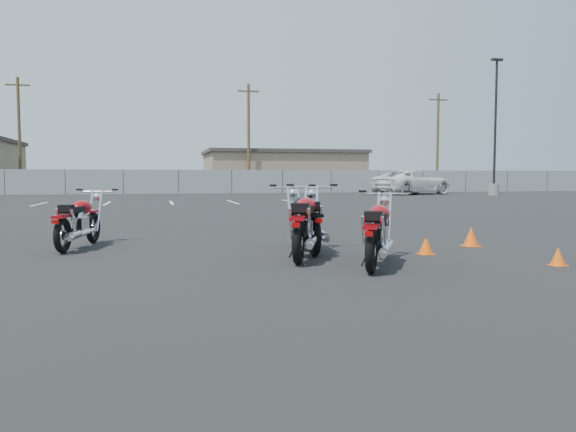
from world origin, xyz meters
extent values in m
plane|color=black|center=(0.00, 0.00, 0.00)|extent=(120.00, 120.00, 0.00)
torus|color=black|center=(-2.97, 3.30, 0.30)|extent=(0.25, 0.61, 0.60)
cylinder|color=silver|center=(-2.97, 3.30, 0.30)|extent=(0.13, 0.18, 0.16)
torus|color=black|center=(-3.31, 1.90, 0.30)|extent=(0.25, 0.61, 0.60)
cylinder|color=silver|center=(-3.31, 1.90, 0.30)|extent=(0.13, 0.18, 0.16)
cube|color=black|center=(-3.14, 2.60, 0.34)|extent=(0.34, 1.04, 0.06)
cube|color=silver|center=(-3.15, 2.55, 0.40)|extent=(0.36, 0.43, 0.30)
cylinder|color=silver|center=(-3.15, 2.55, 0.58)|extent=(0.25, 0.29, 0.26)
ellipsoid|color=maroon|center=(-3.10, 2.77, 0.72)|extent=(0.43, 0.63, 0.25)
cube|color=black|center=(-3.21, 2.31, 0.70)|extent=(0.38, 0.59, 0.10)
cube|color=black|center=(-3.27, 2.06, 0.74)|extent=(0.25, 0.23, 0.12)
cube|color=maroon|center=(-3.31, 1.88, 0.61)|extent=(0.27, 0.45, 0.05)
cube|color=maroon|center=(-2.97, 3.30, 0.61)|extent=(0.20, 0.36, 0.04)
cylinder|color=silver|center=(-3.16, 2.01, 0.55)|extent=(0.09, 0.19, 0.39)
cylinder|color=silver|center=(-3.39, 2.07, 0.55)|extent=(0.09, 0.19, 0.39)
cylinder|color=silver|center=(-3.06, 2.27, 0.28)|extent=(0.34, 1.09, 0.13)
cylinder|color=silver|center=(-3.13, 1.96, 0.30)|extent=(0.20, 0.37, 0.13)
cylinder|color=silver|center=(-2.86, 3.39, 0.62)|extent=(0.14, 0.40, 0.79)
cylinder|color=silver|center=(-3.03, 3.44, 0.62)|extent=(0.14, 0.40, 0.79)
sphere|color=silver|center=(-2.91, 3.57, 0.88)|extent=(0.19, 0.19, 0.16)
cylinder|color=silver|center=(-2.90, 3.59, 0.98)|extent=(0.68, 0.19, 0.03)
cylinder|color=black|center=(-2.57, 3.49, 1.02)|extent=(0.12, 0.06, 0.04)
cylinder|color=black|center=(-3.25, 3.65, 1.02)|extent=(0.12, 0.06, 0.04)
cylinder|color=black|center=(-3.30, 2.53, 0.15)|extent=(0.16, 0.06, 0.30)
cube|color=#990505|center=(-3.37, 1.62, 0.55)|extent=(0.11, 0.08, 0.06)
torus|color=black|center=(0.71, 2.13, 0.32)|extent=(0.16, 0.65, 0.65)
cylinder|color=silver|center=(0.71, 2.13, 0.32)|extent=(0.12, 0.18, 0.17)
torus|color=black|center=(0.62, 0.57, 0.32)|extent=(0.16, 0.65, 0.65)
cylinder|color=silver|center=(0.62, 0.57, 0.32)|extent=(0.12, 0.18, 0.17)
cube|color=black|center=(0.67, 1.35, 0.37)|extent=(0.18, 1.14, 0.06)
cube|color=silver|center=(0.66, 1.30, 0.43)|extent=(0.33, 0.43, 0.32)
cylinder|color=silver|center=(0.66, 1.30, 0.63)|extent=(0.23, 0.28, 0.29)
ellipsoid|color=black|center=(0.68, 1.55, 0.78)|extent=(0.37, 0.65, 0.28)
cube|color=black|center=(0.65, 1.03, 0.76)|extent=(0.32, 0.61, 0.11)
cube|color=black|center=(0.63, 0.76, 0.80)|extent=(0.25, 0.21, 0.13)
cube|color=black|center=(0.62, 0.55, 0.66)|extent=(0.22, 0.46, 0.05)
cube|color=black|center=(0.71, 2.13, 0.66)|extent=(0.16, 0.37, 0.04)
cylinder|color=silver|center=(0.76, 0.73, 0.59)|extent=(0.07, 0.20, 0.42)
cylinder|color=silver|center=(0.50, 0.74, 0.59)|extent=(0.07, 0.20, 0.42)
cylinder|color=silver|center=(0.82, 1.02, 0.30)|extent=(0.17, 1.19, 0.14)
cylinder|color=silver|center=(0.80, 0.67, 0.32)|extent=(0.15, 0.39, 0.14)
cylinder|color=silver|center=(0.82, 2.26, 0.67)|extent=(0.07, 0.43, 0.85)
cylinder|color=silver|center=(0.63, 2.27, 0.67)|extent=(0.07, 0.43, 0.85)
sphere|color=silver|center=(0.73, 2.43, 0.95)|extent=(0.18, 0.18, 0.17)
cylinder|color=silver|center=(0.73, 2.46, 1.06)|extent=(0.76, 0.08, 0.03)
cylinder|color=black|center=(1.11, 2.41, 1.10)|extent=(0.13, 0.05, 0.04)
cylinder|color=black|center=(0.36, 2.46, 1.10)|extent=(0.13, 0.05, 0.04)
cylinder|color=black|center=(0.51, 1.25, 0.16)|extent=(0.17, 0.04, 0.32)
cube|color=#990505|center=(0.60, 0.27, 0.59)|extent=(0.11, 0.07, 0.06)
torus|color=black|center=(1.60, 0.15, 0.30)|extent=(0.39, 0.59, 0.61)
cylinder|color=silver|center=(1.60, 0.15, 0.30)|extent=(0.17, 0.19, 0.16)
torus|color=black|center=(0.90, -1.13, 0.30)|extent=(0.39, 0.59, 0.61)
cylinder|color=silver|center=(0.90, -1.13, 0.30)|extent=(0.17, 0.19, 0.16)
cube|color=black|center=(1.25, -0.49, 0.34)|extent=(0.60, 0.98, 0.06)
cube|color=silver|center=(1.22, -0.54, 0.40)|extent=(0.43, 0.47, 0.30)
cylinder|color=silver|center=(1.22, -0.54, 0.59)|extent=(0.30, 0.32, 0.27)
ellipsoid|color=maroon|center=(1.34, -0.33, 0.73)|extent=(0.55, 0.66, 0.26)
cube|color=black|center=(1.10, -0.76, 0.71)|extent=(0.50, 0.61, 0.10)
cube|color=black|center=(0.98, -0.98, 0.75)|extent=(0.28, 0.27, 0.12)
cube|color=maroon|center=(0.89, -1.15, 0.62)|extent=(0.36, 0.46, 0.05)
cube|color=maroon|center=(1.60, 0.15, 0.62)|extent=(0.28, 0.36, 0.04)
cylinder|color=silver|center=(1.08, -1.06, 0.56)|extent=(0.13, 0.19, 0.40)
cylinder|color=silver|center=(0.86, -0.94, 0.56)|extent=(0.13, 0.19, 0.40)
cylinder|color=silver|center=(1.24, -0.83, 0.28)|extent=(0.62, 1.02, 0.13)
cylinder|color=silver|center=(1.09, -1.12, 0.30)|extent=(0.28, 0.37, 0.13)
cylinder|color=silver|center=(1.74, 0.22, 0.63)|extent=(0.23, 0.38, 0.80)
cylinder|color=silver|center=(1.58, 0.30, 0.63)|extent=(0.23, 0.38, 0.80)
sphere|color=silver|center=(1.74, 0.40, 0.89)|extent=(0.22, 0.22, 0.16)
cylinder|color=silver|center=(1.75, 0.42, 0.99)|extent=(0.64, 0.37, 0.03)
cylinder|color=black|center=(2.05, 0.23, 1.03)|extent=(0.12, 0.09, 0.04)
cylinder|color=black|center=(1.43, 0.57, 1.03)|extent=(0.12, 0.09, 0.04)
cylinder|color=black|center=(1.08, -0.51, 0.15)|extent=(0.15, 0.10, 0.30)
cube|color=#990505|center=(0.76, -1.38, 0.56)|extent=(0.12, 0.10, 0.06)
torus|color=black|center=(0.75, 1.30, 0.33)|extent=(0.36, 0.66, 0.66)
cylinder|color=silver|center=(0.75, 1.30, 0.33)|extent=(0.17, 0.20, 0.18)
torus|color=black|center=(0.17, -0.18, 0.33)|extent=(0.36, 0.66, 0.66)
cylinder|color=silver|center=(0.17, -0.18, 0.33)|extent=(0.17, 0.20, 0.18)
cube|color=black|center=(0.46, 0.56, 0.37)|extent=(0.53, 1.11, 0.07)
cube|color=silver|center=(0.44, 0.51, 0.44)|extent=(0.44, 0.50, 0.33)
cylinder|color=silver|center=(0.44, 0.51, 0.64)|extent=(0.31, 0.34, 0.29)
ellipsoid|color=maroon|center=(0.53, 0.74, 0.79)|extent=(0.55, 0.72, 0.28)
cube|color=black|center=(0.34, 0.25, 0.77)|extent=(0.49, 0.67, 0.11)
cube|color=black|center=(0.24, 0.00, 0.81)|extent=(0.30, 0.27, 0.13)
cube|color=maroon|center=(0.16, -0.20, 0.68)|extent=(0.35, 0.50, 0.05)
cube|color=maroon|center=(0.75, 1.30, 0.68)|extent=(0.27, 0.40, 0.04)
cylinder|color=silver|center=(0.35, -0.08, 0.60)|extent=(0.13, 0.21, 0.43)
cylinder|color=silver|center=(0.10, 0.02, 0.60)|extent=(0.13, 0.21, 0.43)
cylinder|color=silver|center=(0.50, 0.19, 0.31)|extent=(0.54, 1.16, 0.14)
cylinder|color=silver|center=(0.37, -0.14, 0.33)|extent=(0.27, 0.41, 0.15)
cylinder|color=silver|center=(0.89, 1.39, 0.68)|extent=(0.21, 0.43, 0.87)
cylinder|color=silver|center=(0.71, 1.46, 0.68)|extent=(0.21, 0.43, 0.87)
sphere|color=silver|center=(0.87, 1.59, 0.97)|extent=(0.23, 0.23, 0.18)
cylinder|color=silver|center=(0.88, 1.61, 1.08)|extent=(0.73, 0.31, 0.03)
cylinder|color=black|center=(1.22, 1.44, 1.12)|extent=(0.14, 0.09, 0.04)
cylinder|color=black|center=(0.51, 1.73, 1.12)|extent=(0.14, 0.09, 0.04)
cylinder|color=black|center=(0.28, 0.52, 0.16)|extent=(0.17, 0.09, 0.33)
cube|color=#990505|center=(0.05, -0.47, 0.60)|extent=(0.13, 0.10, 0.07)
cone|color=#FC5A0D|center=(3.77, 1.19, 0.18)|extent=(0.27, 0.27, 0.34)
cube|color=#FC5A0D|center=(3.77, 1.19, 0.01)|extent=(0.30, 0.30, 0.01)
cone|color=#FC5A0D|center=(3.75, -1.10, 0.14)|extent=(0.21, 0.21, 0.26)
cube|color=#FC5A0D|center=(3.75, -1.10, 0.00)|extent=(0.22, 0.22, 0.01)
cone|color=#FC5A0D|center=(2.47, 0.41, 0.16)|extent=(0.23, 0.23, 0.29)
cube|color=#FC5A0D|center=(2.47, 0.41, 0.00)|extent=(0.25, 0.25, 0.01)
cylinder|color=gray|center=(20.69, 25.96, 0.40)|extent=(0.70, 0.70, 0.80)
cylinder|color=black|center=(20.69, 25.96, 4.91)|extent=(0.16, 0.16, 8.22)
cube|color=black|center=(20.69, 25.96, 9.10)|extent=(0.80, 0.25, 0.15)
cube|color=gray|center=(0.00, 35.00, 0.90)|extent=(80.00, 0.04, 1.80)
cylinder|color=black|center=(-12.00, 35.00, 0.90)|extent=(0.06, 0.06, 1.80)
cylinder|color=black|center=(-8.00, 35.00, 0.90)|extent=(0.06, 0.06, 1.80)
cylinder|color=black|center=(-4.00, 35.00, 0.90)|extent=(0.06, 0.06, 1.80)
cylinder|color=black|center=(0.00, 35.00, 0.90)|extent=(0.06, 0.06, 1.80)
cylinder|color=black|center=(4.00, 35.00, 0.90)|extent=(0.06, 0.06, 1.80)
cylinder|color=black|center=(8.00, 35.00, 0.90)|extent=(0.06, 0.06, 1.80)
cylinder|color=black|center=(12.00, 35.00, 0.90)|extent=(0.06, 0.06, 1.80)
cylinder|color=black|center=(16.00, 35.00, 0.90)|extent=(0.06, 0.06, 1.80)
cylinder|color=black|center=(20.00, 35.00, 0.90)|extent=(0.06, 0.06, 1.80)
cylinder|color=black|center=(24.00, 35.00, 0.90)|extent=(0.06, 0.06, 1.80)
cylinder|color=black|center=(28.00, 35.00, 0.90)|extent=(0.06, 0.06, 1.80)
cylinder|color=black|center=(32.00, 35.00, 0.90)|extent=(0.06, 0.06, 1.80)
cube|color=#8E775B|center=(10.00, 44.00, 1.70)|extent=(14.00, 9.00, 3.40)
cube|color=#413A36|center=(10.00, 44.00, 3.55)|extent=(14.40, 9.40, 0.30)
cylinder|color=#4A3822|center=(-12.00, 40.00, 4.50)|extent=(0.24, 0.24, 9.00)
cube|color=#4A3822|center=(-12.00, 40.00, 8.40)|extent=(1.80, 0.12, 0.12)
cylinder|color=#4A3822|center=(6.00, 39.00, 4.50)|extent=(0.24, 0.24, 9.00)
cube|color=#4A3822|center=(6.00, 39.00, 8.40)|extent=(1.80, 0.12, 0.12)
cylinder|color=#4A3822|center=(24.00, 40.00, 4.50)|extent=(0.24, 0.24, 9.00)
cube|color=#4A3822|center=(24.00, 40.00, 8.40)|extent=(1.80, 0.12, 0.12)
cube|color=silver|center=(-7.00, 20.00, 0.00)|extent=(0.12, 4.00, 0.01)
cube|color=silver|center=(-4.00, 20.00, 0.00)|extent=(0.12, 4.00, 0.01)
cube|color=silver|center=(-1.00, 20.00, 0.00)|extent=(0.12, 4.00, 0.01)
cube|color=silver|center=(2.00, 20.00, 0.00)|extent=(0.12, 4.00, 0.01)
cube|color=silver|center=(5.00, 20.00, 0.00)|extent=(0.12, 4.00, 0.01)
imported|color=white|center=(16.29, 29.35, 1.37)|extent=(5.54, 7.77, 2.74)
camera|label=1|loc=(-1.84, -7.90, 1.26)|focal=35.00mm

